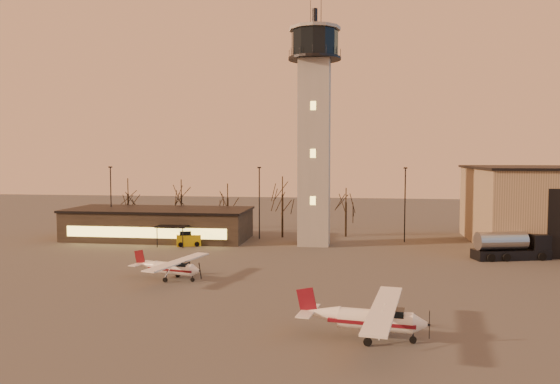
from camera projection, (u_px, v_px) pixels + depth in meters
name	position (u px, v px, depth m)	size (l,w,h in m)	color
ground	(283.00, 308.00, 42.09)	(220.00, 220.00, 0.00)	#3C3A38
control_tower	(314.00, 120.00, 70.62)	(6.80, 6.80, 32.60)	gray
terminal	(159.00, 224.00, 76.61)	(25.40, 12.20, 4.30)	black
light_poles	(318.00, 203.00, 72.28)	(58.50, 12.25, 10.14)	black
tree_row	(228.00, 194.00, 82.29)	(37.20, 9.20, 8.80)	black
cessna_front	(377.00, 324.00, 34.65)	(9.01, 11.35, 3.12)	white
cessna_rear	(175.00, 271.00, 51.36)	(7.70, 9.64, 2.66)	white
fuel_truck	(511.00, 248.00, 61.71)	(8.87, 4.53, 3.16)	black
service_cart	(188.00, 240.00, 70.95)	(3.48, 2.76, 1.97)	yellow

